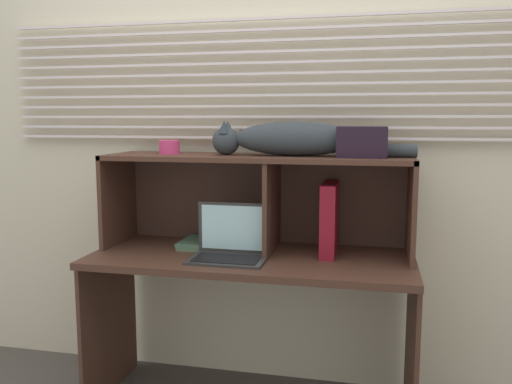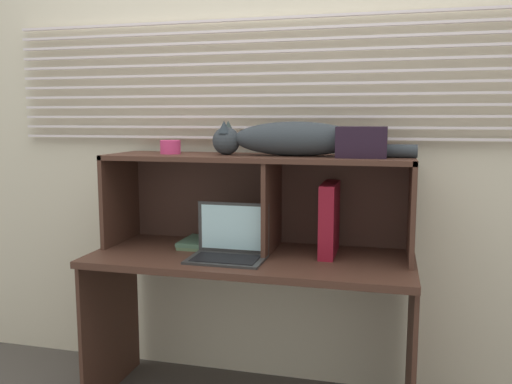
{
  "view_description": "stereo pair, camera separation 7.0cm",
  "coord_description": "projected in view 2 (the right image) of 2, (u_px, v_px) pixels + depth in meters",
  "views": [
    {
      "loc": [
        0.51,
        -1.98,
        1.29
      ],
      "look_at": [
        0.0,
        0.32,
        0.97
      ],
      "focal_mm": 37.18,
      "sensor_mm": 36.0,
      "label": 1
    },
    {
      "loc": [
        0.58,
        -1.96,
        1.29
      ],
      "look_at": [
        0.0,
        0.32,
        0.97
      ],
      "focal_mm": 37.18,
      "sensor_mm": 36.0,
      "label": 2
    }
  ],
  "objects": [
    {
      "name": "binder_upright",
      "position": [
        329.0,
        219.0,
        2.31
      ],
      "size": [
        0.06,
        0.27,
        0.32
      ],
      "primitive_type": "cube",
      "color": "maroon",
      "rests_on": "desk"
    },
    {
      "name": "small_basket",
      "position": [
        170.0,
        147.0,
        2.45
      ],
      "size": [
        0.09,
        0.09,
        0.06
      ],
      "primitive_type": "cylinder",
      "color": "#D43B74",
      "rests_on": "hutch_shelf_unit"
    },
    {
      "name": "laptop",
      "position": [
        229.0,
        246.0,
        2.26
      ],
      "size": [
        0.32,
        0.22,
        0.23
      ],
      "color": "#2E2E2E",
      "rests_on": "desk"
    },
    {
      "name": "hutch_shelf_unit",
      "position": [
        260.0,
        183.0,
        2.4
      ],
      "size": [
        1.37,
        0.36,
        0.43
      ],
      "color": "#472A20",
      "rests_on": "desk"
    },
    {
      "name": "back_panel_with_blinds",
      "position": [
        268.0,
        127.0,
        2.56
      ],
      "size": [
        4.4,
        0.08,
        2.5
      ],
      "color": "beige",
      "rests_on": "ground"
    },
    {
      "name": "book_stack",
      "position": [
        199.0,
        243.0,
        2.48
      ],
      "size": [
        0.15,
        0.22,
        0.03
      ],
      "color": "#4F6A47",
      "rests_on": "desk"
    },
    {
      "name": "storage_box",
      "position": [
        362.0,
        142.0,
        2.23
      ],
      "size": [
        0.21,
        0.2,
        0.13
      ],
      "primitive_type": "cube",
      "color": "black",
      "rests_on": "hutch_shelf_unit"
    },
    {
      "name": "cat",
      "position": [
        290.0,
        139.0,
        2.3
      ],
      "size": [
        0.89,
        0.16,
        0.15
      ],
      "color": "#30363C",
      "rests_on": "hutch_shelf_unit"
    },
    {
      "name": "desk",
      "position": [
        250.0,
        285.0,
        2.33
      ],
      "size": [
        1.4,
        0.58,
        0.71
      ],
      "color": "#472A20",
      "rests_on": "ground"
    }
  ]
}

